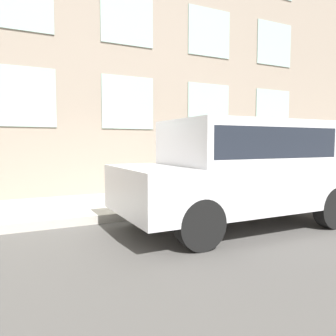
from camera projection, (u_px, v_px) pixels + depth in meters
The scene contains 6 objects.
ground_plane at pixel (171, 216), 6.89m from camera, with size 80.00×80.00×0.00m, color #514F4C.
sidewalk at pixel (147, 202), 8.08m from camera, with size 2.68×60.00×0.17m.
building_facade at pixel (126, 42), 9.09m from camera, with size 0.33×40.00×8.65m.
fire_hydrant at pixel (153, 188), 7.32m from camera, with size 0.28×0.40×0.74m.
person at pixel (183, 167), 7.78m from camera, with size 0.33×0.22×1.35m.
parked_truck_silver_near at pixel (241, 167), 6.05m from camera, with size 2.04×4.51×1.93m.
Camera 1 is at (-6.06, 3.07, 1.53)m, focal length 35.00 mm.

